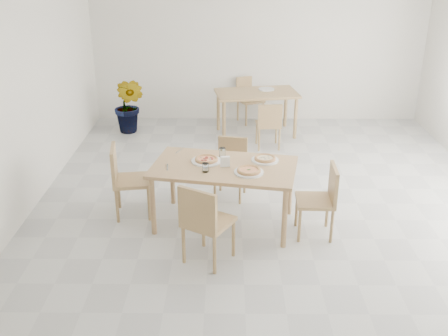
{
  "coord_description": "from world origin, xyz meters",
  "views": [
    {
      "loc": [
        -0.54,
        -6.02,
        3.11
      ],
      "look_at": [
        -0.58,
        -0.53,
        0.72
      ],
      "focal_mm": 42.0,
      "sensor_mm": 36.0,
      "label": 1
    }
  ],
  "objects_px": {
    "chair_south": "(204,220)",
    "chair_back_s": "(269,122)",
    "chair_west": "(125,176)",
    "plate_empty": "(266,89)",
    "chair_north": "(231,163)",
    "main_table": "(224,172)",
    "pizza_margherita": "(249,170)",
    "tumbler_b": "(222,152)",
    "plate_mushroom": "(265,160)",
    "potted_plant": "(129,106)",
    "chair_back_n": "(249,96)",
    "second_table": "(256,97)",
    "tumbler_a": "(205,168)",
    "plate_margherita": "(249,172)",
    "chair_east": "(323,196)",
    "plate_pepperoni": "(206,161)",
    "napkin_holder": "(225,162)",
    "pizza_mushroom": "(265,158)",
    "pizza_pepperoni": "(206,159)"
  },
  "relations": [
    {
      "from": "chair_north",
      "to": "plate_mushroom",
      "type": "bearing_deg",
      "value": -46.21
    },
    {
      "from": "main_table",
      "to": "plate_empty",
      "type": "bearing_deg",
      "value": 88.65
    },
    {
      "from": "plate_mushroom",
      "to": "plate_empty",
      "type": "height_order",
      "value": "same"
    },
    {
      "from": "main_table",
      "to": "chair_north",
      "type": "height_order",
      "value": "chair_north"
    },
    {
      "from": "chair_north",
      "to": "main_table",
      "type": "bearing_deg",
      "value": -84.69
    },
    {
      "from": "chair_north",
      "to": "plate_pepperoni",
      "type": "distance_m",
      "value": 0.78
    },
    {
      "from": "main_table",
      "to": "pizza_margherita",
      "type": "xyz_separation_m",
      "value": [
        0.28,
        -0.2,
        0.11
      ]
    },
    {
      "from": "tumbler_b",
      "to": "napkin_holder",
      "type": "distance_m",
      "value": 0.33
    },
    {
      "from": "pizza_mushroom",
      "to": "tumbler_a",
      "type": "relative_size",
      "value": 3.03
    },
    {
      "from": "chair_north",
      "to": "plate_pepperoni",
      "type": "height_order",
      "value": "chair_north"
    },
    {
      "from": "chair_south",
      "to": "plate_empty",
      "type": "relative_size",
      "value": 3.27
    },
    {
      "from": "main_table",
      "to": "potted_plant",
      "type": "relative_size",
      "value": 1.81
    },
    {
      "from": "chair_south",
      "to": "napkin_holder",
      "type": "relative_size",
      "value": 6.92
    },
    {
      "from": "tumbler_b",
      "to": "chair_back_s",
      "type": "relative_size",
      "value": 0.14
    },
    {
      "from": "chair_north",
      "to": "plate_pepperoni",
      "type": "bearing_deg",
      "value": -102.24
    },
    {
      "from": "chair_north",
      "to": "pizza_mushroom",
      "type": "xyz_separation_m",
      "value": [
        0.39,
        -0.62,
        0.33
      ]
    },
    {
      "from": "napkin_holder",
      "to": "tumbler_b",
      "type": "bearing_deg",
      "value": 88.0
    },
    {
      "from": "plate_pepperoni",
      "to": "chair_back_n",
      "type": "bearing_deg",
      "value": 80.58
    },
    {
      "from": "chair_west",
      "to": "plate_empty",
      "type": "height_order",
      "value": "chair_west"
    },
    {
      "from": "chair_south",
      "to": "pizza_margherita",
      "type": "bearing_deg",
      "value": -95.66
    },
    {
      "from": "plate_margherita",
      "to": "tumbler_b",
      "type": "relative_size",
      "value": 3.13
    },
    {
      "from": "chair_west",
      "to": "chair_back_n",
      "type": "relative_size",
      "value": 1.08
    },
    {
      "from": "plate_margherita",
      "to": "plate_mushroom",
      "type": "distance_m",
      "value": 0.4
    },
    {
      "from": "pizza_pepperoni",
      "to": "second_table",
      "type": "height_order",
      "value": "pizza_pepperoni"
    },
    {
      "from": "pizza_margherita",
      "to": "napkin_holder",
      "type": "height_order",
      "value": "napkin_holder"
    },
    {
      "from": "second_table",
      "to": "chair_back_s",
      "type": "relative_size",
      "value": 1.91
    },
    {
      "from": "tumbler_b",
      "to": "potted_plant",
      "type": "bearing_deg",
      "value": 119.25
    },
    {
      "from": "potted_plant",
      "to": "chair_east",
      "type": "bearing_deg",
      "value": -51.32
    },
    {
      "from": "main_table",
      "to": "plate_mushroom",
      "type": "xyz_separation_m",
      "value": [
        0.48,
        0.15,
        0.08
      ]
    },
    {
      "from": "chair_south",
      "to": "second_table",
      "type": "relative_size",
      "value": 0.61
    },
    {
      "from": "plate_empty",
      "to": "plate_margherita",
      "type": "bearing_deg",
      "value": -96.88
    },
    {
      "from": "pizza_mushroom",
      "to": "chair_back_s",
      "type": "relative_size",
      "value": 0.39
    },
    {
      "from": "main_table",
      "to": "chair_west",
      "type": "bearing_deg",
      "value": -179.66
    },
    {
      "from": "tumbler_a",
      "to": "chair_back_s",
      "type": "relative_size",
      "value": 0.13
    },
    {
      "from": "chair_west",
      "to": "plate_pepperoni",
      "type": "relative_size",
      "value": 2.53
    },
    {
      "from": "chair_west",
      "to": "plate_mushroom",
      "type": "relative_size",
      "value": 2.8
    },
    {
      "from": "chair_south",
      "to": "chair_east",
      "type": "xyz_separation_m",
      "value": [
        1.3,
        0.6,
        -0.03
      ]
    },
    {
      "from": "napkin_holder",
      "to": "plate_empty",
      "type": "bearing_deg",
      "value": 70.21
    },
    {
      "from": "pizza_margherita",
      "to": "tumbler_b",
      "type": "relative_size",
      "value": 3.0
    },
    {
      "from": "plate_pepperoni",
      "to": "tumbler_b",
      "type": "bearing_deg",
      "value": 42.45
    },
    {
      "from": "chair_east",
      "to": "plate_pepperoni",
      "type": "bearing_deg",
      "value": -103.63
    },
    {
      "from": "plate_mushroom",
      "to": "potted_plant",
      "type": "xyz_separation_m",
      "value": [
        -2.15,
        3.08,
        -0.27
      ]
    },
    {
      "from": "pizza_margherita",
      "to": "second_table",
      "type": "height_order",
      "value": "pizza_margherita"
    },
    {
      "from": "chair_back_n",
      "to": "chair_east",
      "type": "bearing_deg",
      "value": -105.63
    },
    {
      "from": "chair_south",
      "to": "chair_east",
      "type": "height_order",
      "value": "chair_south"
    },
    {
      "from": "chair_back_s",
      "to": "napkin_holder",
      "type": "bearing_deg",
      "value": 70.95
    },
    {
      "from": "chair_south",
      "to": "chair_back_s",
      "type": "bearing_deg",
      "value": -74.57
    },
    {
      "from": "chair_south",
      "to": "plate_mushroom",
      "type": "distance_m",
      "value": 1.23
    },
    {
      "from": "tumbler_b",
      "to": "plate_empty",
      "type": "xyz_separation_m",
      "value": [
        0.73,
        3.05,
        -0.04
      ]
    },
    {
      "from": "chair_south",
      "to": "plate_pepperoni",
      "type": "relative_size",
      "value": 2.54
    }
  ]
}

